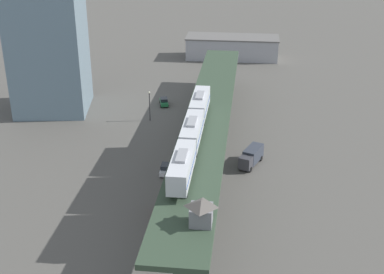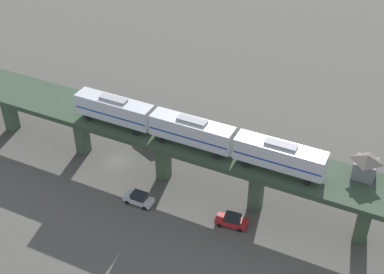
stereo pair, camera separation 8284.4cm
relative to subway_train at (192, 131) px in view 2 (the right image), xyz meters
name	(u,v)px [view 2 (the right image)]	position (x,y,z in m)	size (l,w,h in m)	color
ground_plane	(118,162)	(3.52, 13.64, -11.29)	(400.00, 400.00, 0.00)	#4C4944
elevated_viaduct	(115,124)	(3.49, 13.44, -3.81)	(22.34, 92.20, 8.75)	#2C3D2C
subway_train	(192,131)	(0.00, 0.00, 0.00)	(8.45, 37.19, 4.45)	silver
signal_hut	(366,165)	(0.26, -23.24, -0.74)	(3.67, 3.67, 3.40)	slate
street_car_red	(232,220)	(-4.89, -7.28, -10.35)	(2.06, 4.45, 1.89)	#AD1E1E
street_car_silver	(139,199)	(-4.54, 6.69, -10.35)	(2.42, 4.61, 1.89)	#B7BABF
delivery_truck	(158,130)	(11.54, 9.53, -9.53)	(5.57, 7.35, 3.20)	#333338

